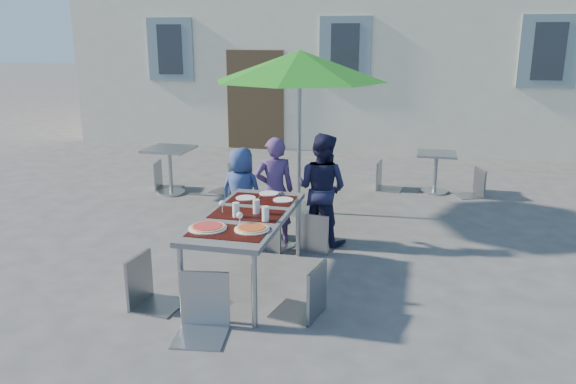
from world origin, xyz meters
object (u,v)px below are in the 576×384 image
(child_2, at_px, (322,189))
(cafe_table_1, at_px, (436,167))
(child_1, at_px, (275,191))
(bg_chair_l_1, at_px, (385,159))
(child_0, at_px, (242,193))
(chair_2, at_px, (315,208))
(bg_chair_l_0, at_px, (163,159))
(dining_table, at_px, (247,219))
(patio_umbrella, at_px, (300,67))
(chair_0, at_px, (237,205))
(chair_1, at_px, (272,208))
(chair_5, at_px, (201,270))
(chair_4, at_px, (307,259))
(bg_chair_r_0, at_px, (232,156))
(bg_chair_r_1, at_px, (476,166))
(cafe_table_0, at_px, (170,162))
(pizza_near_right, at_px, (252,228))
(pizza_near_left, at_px, (208,227))
(chair_3, at_px, (146,251))

(child_2, height_order, cafe_table_1, child_2)
(child_1, bearing_deg, bg_chair_l_1, -134.44)
(child_0, bearing_deg, chair_2, 172.11)
(child_2, bearing_deg, bg_chair_l_0, -13.96)
(dining_table, height_order, bg_chair_l_0, bg_chair_l_0)
(bg_chair_l_0, bearing_deg, child_0, -43.64)
(patio_umbrella, height_order, bg_chair_l_1, patio_umbrella)
(dining_table, height_order, child_2, child_2)
(chair_0, distance_m, chair_1, 0.43)
(dining_table, bearing_deg, chair_5, -94.15)
(chair_4, bearing_deg, chair_0, 127.54)
(dining_table, relative_size, bg_chair_r_0, 1.77)
(child_0, height_order, bg_chair_r_1, child_0)
(child_2, height_order, cafe_table_0, child_2)
(patio_umbrella, bearing_deg, bg_chair_r_1, 30.32)
(chair_5, distance_m, patio_umbrella, 3.88)
(dining_table, distance_m, cafe_table_0, 3.78)
(pizza_near_right, height_order, chair_4, chair_4)
(patio_umbrella, bearing_deg, cafe_table_1, 39.20)
(pizza_near_left, height_order, bg_chair_l_0, bg_chair_l_0)
(chair_4, bearing_deg, child_0, 123.20)
(chair_5, bearing_deg, cafe_table_0, 118.39)
(child_2, distance_m, chair_0, 1.05)
(cafe_table_1, height_order, bg_chair_l_1, bg_chair_l_1)
(cafe_table_1, bearing_deg, bg_chair_l_0, -169.33)
(child_1, height_order, chair_0, child_1)
(chair_3, bearing_deg, bg_chair_l_1, 68.99)
(child_1, height_order, child_2, child_2)
(chair_2, distance_m, chair_5, 2.20)
(chair_4, bearing_deg, bg_chair_r_1, 68.71)
(patio_umbrella, bearing_deg, chair_3, -102.78)
(chair_1, bearing_deg, cafe_table_0, 138.54)
(pizza_near_right, xyz_separation_m, chair_3, (-0.96, -0.24, -0.22))
(chair_0, relative_size, chair_3, 0.97)
(chair_3, relative_size, bg_chair_l_1, 1.05)
(chair_3, distance_m, bg_chair_l_0, 4.35)
(patio_umbrella, distance_m, bg_chair_l_0, 3.04)
(child_2, relative_size, chair_5, 1.40)
(dining_table, bearing_deg, child_0, 110.42)
(child_0, relative_size, chair_3, 1.23)
(chair_5, bearing_deg, dining_table, 85.85)
(pizza_near_right, distance_m, chair_3, 1.01)
(chair_1, height_order, patio_umbrella, patio_umbrella)
(pizza_near_right, relative_size, child_0, 0.28)
(chair_5, height_order, cafe_table_0, chair_5)
(pizza_near_right, distance_m, child_1, 1.72)
(chair_1, bearing_deg, pizza_near_right, -81.79)
(dining_table, xyz_separation_m, patio_umbrella, (-0.03, 2.54, 1.38))
(child_1, relative_size, chair_3, 1.42)
(bg_chair_l_0, relative_size, bg_chair_l_1, 0.99)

